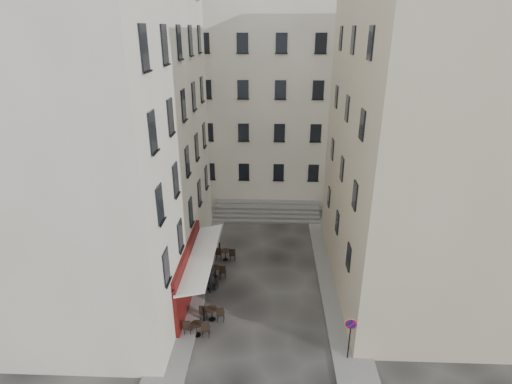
{
  "coord_description": "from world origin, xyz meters",
  "views": [
    {
      "loc": [
        0.33,
        -18.63,
        15.1
      ],
      "look_at": [
        -0.56,
        4.0,
        5.75
      ],
      "focal_mm": 28.0,
      "sensor_mm": 36.0,
      "label": 1
    }
  ],
  "objects_px": {
    "pedestrian": "(211,278)",
    "no_parking_sign": "(350,332)",
    "bistro_table_b": "(212,312)",
    "bistro_table_a": "(197,328)"
  },
  "relations": [
    {
      "from": "pedestrian",
      "to": "no_parking_sign",
      "type": "bearing_deg",
      "value": 101.61
    },
    {
      "from": "no_parking_sign",
      "to": "bistro_table_b",
      "type": "distance_m",
      "value": 7.6
    },
    {
      "from": "bistro_table_a",
      "to": "bistro_table_b",
      "type": "distance_m",
      "value": 1.4
    },
    {
      "from": "bistro_table_a",
      "to": "bistro_table_b",
      "type": "xyz_separation_m",
      "value": [
        0.63,
        1.25,
        -0.0
      ]
    },
    {
      "from": "no_parking_sign",
      "to": "bistro_table_b",
      "type": "bearing_deg",
      "value": 165.03
    },
    {
      "from": "no_parking_sign",
      "to": "bistro_table_b",
      "type": "xyz_separation_m",
      "value": [
        -7.03,
        2.61,
        -1.24
      ]
    },
    {
      "from": "pedestrian",
      "to": "bistro_table_a",
      "type": "bearing_deg",
      "value": 43.2
    },
    {
      "from": "no_parking_sign",
      "to": "bistro_table_a",
      "type": "relative_size",
      "value": 1.76
    },
    {
      "from": "bistro_table_b",
      "to": "bistro_table_a",
      "type": "bearing_deg",
      "value": -116.74
    },
    {
      "from": "pedestrian",
      "to": "bistro_table_b",
      "type": "bearing_deg",
      "value": 55.28
    }
  ]
}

